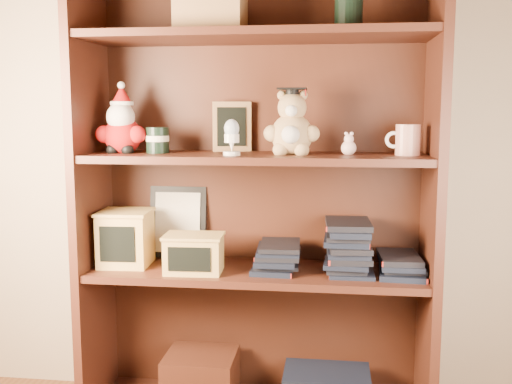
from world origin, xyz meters
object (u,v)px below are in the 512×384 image
(grad_teddy_bear, at_px, (292,129))
(teacher_mug, at_px, (407,140))
(bookcase, at_px, (257,202))
(treats_box, at_px, (126,238))

(grad_teddy_bear, distance_m, teacher_mug, 0.38)
(grad_teddy_bear, bearing_deg, bookcase, 155.03)
(bookcase, xyz_separation_m, teacher_mug, (0.50, -0.05, 0.22))
(bookcase, distance_m, grad_teddy_bear, 0.29)
(bookcase, bearing_deg, teacher_mug, -5.78)
(treats_box, bearing_deg, grad_teddy_bear, -0.59)
(grad_teddy_bear, bearing_deg, teacher_mug, 1.04)
(bookcase, height_order, grad_teddy_bear, bookcase)
(grad_teddy_bear, height_order, treats_box, grad_teddy_bear)
(grad_teddy_bear, height_order, teacher_mug, grad_teddy_bear)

